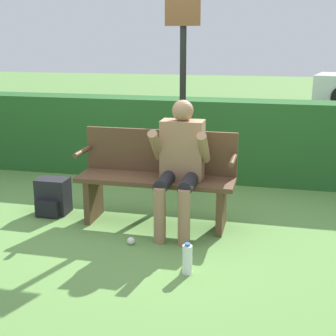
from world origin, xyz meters
name	(u,v)px	position (x,y,z in m)	size (l,w,h in m)	color
ground_plane	(156,224)	(0.00, 0.00, 0.00)	(40.00, 40.00, 0.00)	#5B8942
hedge_back	(188,139)	(0.00, 1.71, 0.52)	(12.00, 0.49, 1.05)	#235623
park_bench	(157,176)	(0.00, 0.06, 0.48)	(1.55, 0.43, 0.92)	#513823
person_seated	(180,160)	(0.26, -0.07, 0.70)	(0.54, 0.63, 1.25)	#997051
backpack	(53,197)	(-1.14, 0.05, 0.18)	(0.33, 0.30, 0.38)	black
water_bottle	(187,259)	(0.50, -0.94, 0.12)	(0.08, 0.08, 0.26)	white
signpost	(183,87)	(0.10, 0.83, 1.29)	(0.38, 0.09, 2.24)	black
litter_crumple	(131,241)	(-0.10, -0.52, 0.03)	(0.07, 0.07, 0.07)	silver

